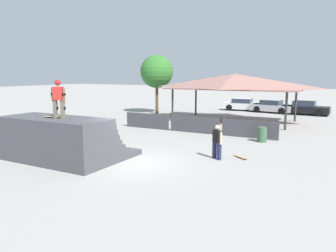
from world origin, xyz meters
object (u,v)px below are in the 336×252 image
Objects in this scene: skateboard_on_deck at (53,117)px; trash_bin at (262,135)px; skater_on_deck at (58,96)px; parked_car_silver at (272,107)px; skateboard_on_ground at (241,157)px; parked_car_black at (305,108)px; tree_beside_pavilion at (157,72)px; parked_car_white at (243,105)px; bystander_walking at (217,140)px.

skateboard_on_deck reaches higher than trash_bin.
trash_bin is (6.56, 8.64, -2.46)m from skater_on_deck.
skateboard_on_deck reaches higher than parked_car_silver.
skateboard_on_deck is 8.55m from skateboard_on_ground.
trash_bin is at bearing 45.93° from skateboard_on_deck.
parked_car_black reaches higher than trash_bin.
tree_beside_pavilion reaches higher than parked_car_white.
trash_bin is 0.20× the size of parked_car_black.
parked_car_black is (12.65, 5.87, -3.39)m from tree_beside_pavilion.
parked_car_black is (3.04, -0.12, 0.00)m from parked_car_silver.
parked_car_black is at bearing 6.27° from parked_car_silver.
skater_on_deck is 2.04× the size of skateboard_on_ground.
skater_on_deck is 11.12m from trash_bin.
skateboard_on_deck is at bearing -73.74° from tree_beside_pavilion.
skateboard_on_deck is at bearing -106.23° from parked_car_black.
bystander_walking is 4.88m from trash_bin.
trash_bin is at bearing -72.44° from parked_car_white.
tree_beside_pavilion is at bearing -139.51° from parked_car_silver.
skater_on_deck is 0.38× the size of parked_car_silver.
trash_bin is at bearing 37.07° from skater_on_deck.
skateboard_on_ground is 4.11m from trash_bin.
skateboard_on_ground is at bearing 27.95° from skateboard_on_deck.
tree_beside_pavilion is (-5.04, 17.28, 1.98)m from skateboard_on_deck.
parked_car_black is (0.66, 14.49, 0.18)m from trash_bin.
skateboard_on_ground is (6.57, 4.55, -2.82)m from skater_on_deck.
tree_beside_pavilion is at bearing -137.51° from parked_car_white.
skater_on_deck is 23.89m from parked_car_white.
skater_on_deck reaches higher than trash_bin.
bystander_walking is at bearing 18.80° from skater_on_deck.
parked_car_silver is at bearing 179.68° from parked_car_black.
parked_car_silver is (4.18, 23.25, -2.28)m from skater_on_deck.
trash_bin is at bearing -72.17° from parked_car_silver.
tree_beside_pavilion reaches higher than skateboard_on_deck.
parked_car_white is at bearing 143.13° from skateboard_on_ground.
skateboard_on_ground is 0.14× the size of tree_beside_pavilion.
parked_car_silver is (3.04, -0.51, 0.00)m from parked_car_white.
trash_bin is at bearing 127.46° from skateboard_on_ground.
skateboard_on_deck is at bearing 63.99° from bystander_walking.
parked_car_silver reaches higher than skateboard_on_ground.
skateboard_on_deck is at bearing 166.54° from skater_on_deck.
skater_on_deck is 7.12m from bystander_walking.
parked_car_white is 0.98× the size of parked_car_black.
bystander_walking reaches higher than parked_car_black.
bystander_walking reaches higher than skateboard_on_ground.
parked_car_black is (0.65, 18.58, 0.54)m from skateboard_on_ground.
skateboard_on_ground is 18.86m from parked_car_silver.
trash_bin is at bearing -35.72° from tree_beside_pavilion.
parked_car_white is 0.99× the size of parked_car_silver.
skateboard_on_ground is (0.94, 0.68, -0.81)m from bystander_walking.
bystander_walking is 0.28× the size of tree_beside_pavilion.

